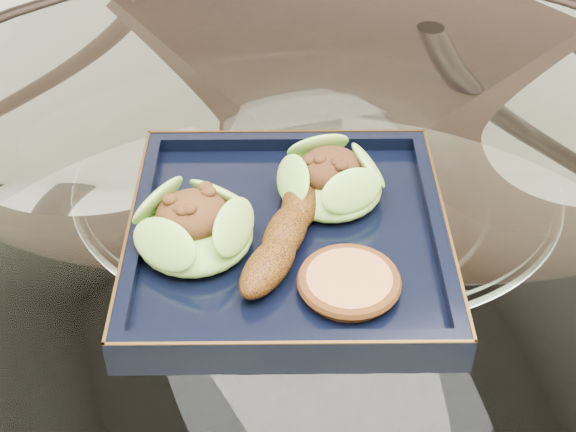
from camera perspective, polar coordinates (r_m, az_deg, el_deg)
name	(u,v)px	position (r m, az deg, el deg)	size (l,w,h in m)	color
dining_table	(312,326)	(0.86, 1.70, -7.81)	(1.13, 1.13, 0.77)	white
dining_chair	(308,78)	(1.35, 1.43, 9.81)	(0.53, 0.53, 0.99)	black
navy_plate	(288,242)	(0.69, 0.00, -1.89)	(0.27, 0.27, 0.02)	black
lettuce_wrap_left	(194,230)	(0.67, -6.68, -0.97)	(0.10, 0.10, 0.04)	#55982C
lettuce_wrap_right	(330,182)	(0.71, 3.03, 2.42)	(0.09, 0.09, 0.03)	#59992C
roasted_plantain	(285,232)	(0.67, -0.18, -1.16)	(0.15, 0.03, 0.03)	#62350A
crumb_patty	(349,283)	(0.63, 4.36, -4.78)	(0.07, 0.07, 0.01)	#C97F43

